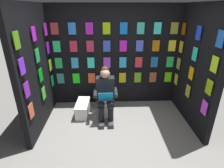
# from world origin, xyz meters

# --- Properties ---
(ground_plane) EXTENTS (30.00, 30.00, 0.00)m
(ground_plane) POSITION_xyz_m (0.00, 0.00, 0.00)
(ground_plane) COLOR gray
(display_wall_back) EXTENTS (3.21, 0.14, 2.44)m
(display_wall_back) POSITION_xyz_m (-0.00, -1.76, 1.22)
(display_wall_back) COLOR black
(display_wall_back) RESTS_ON ground
(display_wall_left) EXTENTS (0.14, 1.71, 2.44)m
(display_wall_left) POSITION_xyz_m (-1.60, -0.86, 1.22)
(display_wall_left) COLOR black
(display_wall_left) RESTS_ON ground
(display_wall_right) EXTENTS (0.14, 1.71, 2.44)m
(display_wall_right) POSITION_xyz_m (1.60, -0.86, 1.22)
(display_wall_right) COLOR black
(display_wall_right) RESTS_ON ground
(toilet) EXTENTS (0.41, 0.56, 0.77)m
(toilet) POSITION_xyz_m (0.24, -1.21, 0.33)
(toilet) COLOR white
(toilet) RESTS_ON ground
(person_reading) EXTENTS (0.53, 0.69, 1.19)m
(person_reading) POSITION_xyz_m (0.24, -0.98, 0.60)
(person_reading) COLOR black
(person_reading) RESTS_ON ground
(comic_longbox_near) EXTENTS (0.31, 0.64, 0.31)m
(comic_longbox_near) POSITION_xyz_m (0.78, -1.13, 0.16)
(comic_longbox_near) COLOR white
(comic_longbox_near) RESTS_ON ground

